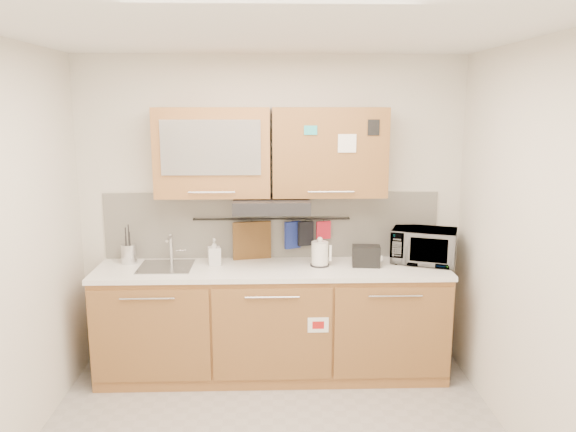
{
  "coord_description": "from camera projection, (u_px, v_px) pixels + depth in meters",
  "views": [
    {
      "loc": [
        -0.01,
        -3.15,
        2.21
      ],
      "look_at": [
        0.13,
        1.05,
        1.37
      ],
      "focal_mm": 35.0,
      "sensor_mm": 36.0,
      "label": 1
    }
  ],
  "objects": [
    {
      "name": "sink",
      "position": [
        166.0,
        267.0,
        4.49
      ],
      "size": [
        0.42,
        0.4,
        0.26
      ],
      "color": "silver",
      "rests_on": "countertop"
    },
    {
      "name": "wall_right",
      "position": [
        543.0,
        260.0,
        3.31
      ],
      "size": [
        0.0,
        3.0,
        3.0
      ],
      "primitive_type": "plane",
      "rotation": [
        1.57,
        0.0,
        -1.57
      ],
      "color": "silver",
      "rests_on": "ground"
    },
    {
      "name": "range_hood",
      "position": [
        272.0,
        204.0,
        4.46
      ],
      "size": [
        0.6,
        0.46,
        0.1
      ],
      "primitive_type": "cube",
      "color": "black",
      "rests_on": "upper_cabinets"
    },
    {
      "name": "utensil_crock",
      "position": [
        129.0,
        253.0,
        4.59
      ],
      "size": [
        0.16,
        0.16,
        0.32
      ],
      "rotation": [
        0.0,
        0.0,
        -0.29
      ],
      "color": "silver",
      "rests_on": "countertop"
    },
    {
      "name": "base_cabinet",
      "position": [
        272.0,
        327.0,
        4.61
      ],
      "size": [
        2.8,
        0.64,
        0.88
      ],
      "color": "#AE743D",
      "rests_on": "floor"
    },
    {
      "name": "backsplash",
      "position": [
        272.0,
        225.0,
        4.74
      ],
      "size": [
        2.8,
        0.02,
        0.56
      ],
      "primitive_type": "cube",
      "color": "silver",
      "rests_on": "countertop"
    },
    {
      "name": "utensil_rail",
      "position": [
        272.0,
        219.0,
        4.69
      ],
      "size": [
        1.3,
        0.02,
        0.02
      ],
      "primitive_type": "cylinder",
      "rotation": [
        0.0,
        1.57,
        0.0
      ],
      "color": "black",
      "rests_on": "backsplash"
    },
    {
      "name": "upper_cabinets",
      "position": [
        271.0,
        152.0,
        4.45
      ],
      "size": [
        1.82,
        0.37,
        0.7
      ],
      "color": "#AE743D",
      "rests_on": "wall_back"
    },
    {
      "name": "soap_bottle",
      "position": [
        214.0,
        252.0,
        4.55
      ],
      "size": [
        0.12,
        0.12,
        0.22
      ],
      "primitive_type": "imported",
      "rotation": [
        0.0,
        0.0,
        0.2
      ],
      "color": "#999999",
      "rests_on": "countertop"
    },
    {
      "name": "wall_back",
      "position": [
        272.0,
        213.0,
        4.73
      ],
      "size": [
        3.2,
        0.0,
        3.2
      ],
      "primitive_type": "plane",
      "rotation": [
        1.57,
        0.0,
        0.0
      ],
      "color": "silver",
      "rests_on": "ground"
    },
    {
      "name": "pot_holder",
      "position": [
        324.0,
        230.0,
        4.71
      ],
      "size": [
        0.12,
        0.05,
        0.15
      ],
      "primitive_type": "cube",
      "rotation": [
        0.0,
        0.0,
        0.23
      ],
      "color": "red",
      "rests_on": "utensil_rail"
    },
    {
      "name": "cutting_board",
      "position": [
        252.0,
        245.0,
        4.71
      ],
      "size": [
        0.32,
        0.09,
        0.4
      ],
      "primitive_type": "cube",
      "rotation": [
        0.0,
        0.0,
        0.2
      ],
      "color": "brown",
      "rests_on": "utensil_rail"
    },
    {
      "name": "kettle",
      "position": [
        320.0,
        254.0,
        4.52
      ],
      "size": [
        0.17,
        0.15,
        0.24
      ],
      "rotation": [
        0.0,
        0.0,
        -0.13
      ],
      "color": "white",
      "rests_on": "countertop"
    },
    {
      "name": "microwave",
      "position": [
        424.0,
        246.0,
        4.61
      ],
      "size": [
        0.59,
        0.5,
        0.28
      ],
      "primitive_type": "imported",
      "rotation": [
        0.0,
        0.0,
        -0.35
      ],
      "color": "#999999",
      "rests_on": "countertop"
    },
    {
      "name": "countertop",
      "position": [
        272.0,
        269.0,
        4.51
      ],
      "size": [
        2.82,
        0.62,
        0.04
      ],
      "primitive_type": "cube",
      "color": "white",
      "rests_on": "base_cabinet"
    },
    {
      "name": "ceiling",
      "position": [
        271.0,
        29.0,
        3.01
      ],
      "size": [
        3.2,
        3.2,
        0.0
      ],
      "primitive_type": "plane",
      "rotation": [
        3.14,
        0.0,
        0.0
      ],
      "color": "white",
      "rests_on": "wall_back"
    },
    {
      "name": "toaster",
      "position": [
        366.0,
        256.0,
        4.51
      ],
      "size": [
        0.23,
        0.16,
        0.17
      ],
      "rotation": [
        0.0,
        0.0,
        -0.11
      ],
      "color": "black",
      "rests_on": "countertop"
    },
    {
      "name": "oven_mitt",
      "position": [
        293.0,
        235.0,
        4.71
      ],
      "size": [
        0.14,
        0.09,
        0.23
      ],
      "primitive_type": "cube",
      "rotation": [
        0.0,
        0.0,
        0.43
      ],
      "color": "navy",
      "rests_on": "utensil_rail"
    },
    {
      "name": "dark_pouch",
      "position": [
        306.0,
        233.0,
        4.71
      ],
      "size": [
        0.14,
        0.08,
        0.21
      ],
      "primitive_type": "cube",
      "rotation": [
        0.0,
        0.0,
        0.35
      ],
      "color": "black",
      "rests_on": "utensil_rail"
    }
  ]
}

